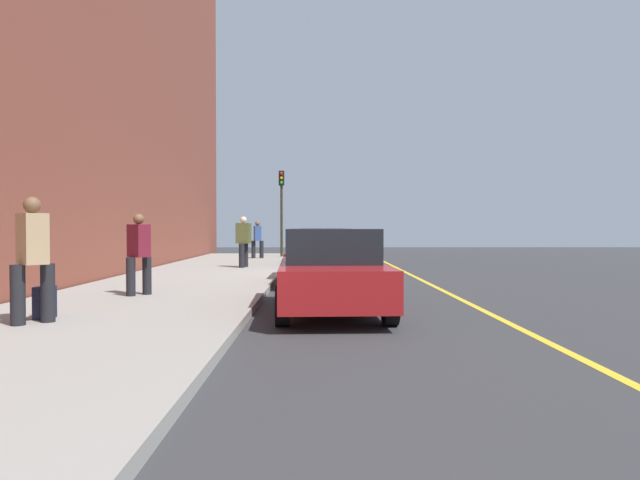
{
  "coord_description": "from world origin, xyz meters",
  "views": [
    {
      "loc": [
        16.43,
        0.11,
        1.53
      ],
      "look_at": [
        0.02,
        0.23,
        1.18
      ],
      "focal_mm": 31.47,
      "sensor_mm": 36.0,
      "label": 1
    }
  ],
  "objects_px": {
    "parked_car_white": "(318,244)",
    "parked_car_black": "(322,248)",
    "parked_car_maroon": "(321,256)",
    "traffic_light_pole": "(282,198)",
    "pedestrian_burgundy_coat": "(139,252)",
    "pedestrian_tan_coat": "(33,256)",
    "pedestrian_olive_coat": "(244,240)",
    "rolling_suitcase": "(45,302)",
    "parked_car_red": "(331,271)",
    "pedestrian_blue_coat": "(257,238)"
  },
  "relations": [
    {
      "from": "pedestrian_tan_coat",
      "to": "pedestrian_blue_coat",
      "type": "bearing_deg",
      "value": 175.44
    },
    {
      "from": "parked_car_white",
      "to": "rolling_suitcase",
      "type": "bearing_deg",
      "value": -12.62
    },
    {
      "from": "pedestrian_burgundy_coat",
      "to": "pedestrian_blue_coat",
      "type": "bearing_deg",
      "value": 176.14
    },
    {
      "from": "parked_car_red",
      "to": "traffic_light_pole",
      "type": "xyz_separation_m",
      "value": [
        -17.12,
        -1.94,
        2.21
      ]
    },
    {
      "from": "pedestrian_tan_coat",
      "to": "rolling_suitcase",
      "type": "height_order",
      "value": "pedestrian_tan_coat"
    },
    {
      "from": "pedestrian_olive_coat",
      "to": "pedestrian_blue_coat",
      "type": "relative_size",
      "value": 1.05
    },
    {
      "from": "parked_car_black",
      "to": "rolling_suitcase",
      "type": "relative_size",
      "value": 5.57
    },
    {
      "from": "parked_car_white",
      "to": "traffic_light_pole",
      "type": "bearing_deg",
      "value": -81.26
    },
    {
      "from": "parked_car_red",
      "to": "parked_car_black",
      "type": "bearing_deg",
      "value": -179.8
    },
    {
      "from": "parked_car_red",
      "to": "pedestrian_blue_coat",
      "type": "distance_m",
      "value": 15.87
    },
    {
      "from": "pedestrian_olive_coat",
      "to": "pedestrian_burgundy_coat",
      "type": "bearing_deg",
      "value": -7.61
    },
    {
      "from": "traffic_light_pole",
      "to": "rolling_suitcase",
      "type": "distance_m",
      "value": 18.97
    },
    {
      "from": "parked_car_red",
      "to": "pedestrian_olive_coat",
      "type": "bearing_deg",
      "value": -163.68
    },
    {
      "from": "parked_car_white",
      "to": "pedestrian_blue_coat",
      "type": "distance_m",
      "value": 3.33
    },
    {
      "from": "parked_car_white",
      "to": "pedestrian_blue_coat",
      "type": "relative_size",
      "value": 2.8
    },
    {
      "from": "traffic_light_pole",
      "to": "pedestrian_burgundy_coat",
      "type": "bearing_deg",
      "value": -7.13
    },
    {
      "from": "parked_car_red",
      "to": "pedestrian_burgundy_coat",
      "type": "distance_m",
      "value": 4.17
    },
    {
      "from": "parked_car_maroon",
      "to": "rolling_suitcase",
      "type": "height_order",
      "value": "parked_car_maroon"
    },
    {
      "from": "parked_car_red",
      "to": "pedestrian_burgundy_coat",
      "type": "relative_size",
      "value": 2.51
    },
    {
      "from": "parked_car_white",
      "to": "parked_car_black",
      "type": "relative_size",
      "value": 1.0
    },
    {
      "from": "pedestrian_blue_coat",
      "to": "parked_car_maroon",
      "type": "bearing_deg",
      "value": 15.54
    },
    {
      "from": "parked_car_red",
      "to": "pedestrian_olive_coat",
      "type": "xyz_separation_m",
      "value": [
        -9.61,
        -2.81,
        0.34
      ]
    },
    {
      "from": "pedestrian_olive_coat",
      "to": "pedestrian_blue_coat",
      "type": "bearing_deg",
      "value": -178.7
    },
    {
      "from": "parked_car_black",
      "to": "pedestrian_blue_coat",
      "type": "height_order",
      "value": "pedestrian_blue_coat"
    },
    {
      "from": "parked_car_white",
      "to": "traffic_light_pole",
      "type": "relative_size",
      "value": 1.14
    },
    {
      "from": "parked_car_black",
      "to": "pedestrian_tan_coat",
      "type": "xyz_separation_m",
      "value": [
        13.4,
        -4.31,
        0.36
      ]
    },
    {
      "from": "parked_car_black",
      "to": "parked_car_red",
      "type": "bearing_deg",
      "value": 0.2
    },
    {
      "from": "parked_car_maroon",
      "to": "pedestrian_blue_coat",
      "type": "distance_m",
      "value": 10.5
    },
    {
      "from": "parked_car_red",
      "to": "pedestrian_tan_coat",
      "type": "distance_m",
      "value": 4.78
    },
    {
      "from": "pedestrian_tan_coat",
      "to": "pedestrian_burgundy_coat",
      "type": "height_order",
      "value": "pedestrian_tan_coat"
    },
    {
      "from": "parked_car_white",
      "to": "parked_car_maroon",
      "type": "distance_m",
      "value": 11.92
    },
    {
      "from": "parked_car_red",
      "to": "pedestrian_burgundy_coat",
      "type": "height_order",
      "value": "pedestrian_burgundy_coat"
    },
    {
      "from": "pedestrian_tan_coat",
      "to": "rolling_suitcase",
      "type": "bearing_deg",
      "value": -173.4
    },
    {
      "from": "parked_car_white",
      "to": "parked_car_maroon",
      "type": "xyz_separation_m",
      "value": [
        11.92,
        0.03,
        -0.0
      ]
    },
    {
      "from": "pedestrian_tan_coat",
      "to": "pedestrian_burgundy_coat",
      "type": "xyz_separation_m",
      "value": [
        -3.41,
        0.44,
        -0.08
      ]
    },
    {
      "from": "pedestrian_olive_coat",
      "to": "rolling_suitcase",
      "type": "xyz_separation_m",
      "value": [
        11.11,
        -1.59,
        -0.7
      ]
    },
    {
      "from": "parked_car_black",
      "to": "traffic_light_pole",
      "type": "height_order",
      "value": "traffic_light_pole"
    },
    {
      "from": "traffic_light_pole",
      "to": "rolling_suitcase",
      "type": "xyz_separation_m",
      "value": [
        18.63,
        -2.46,
        -2.57
      ]
    },
    {
      "from": "parked_car_red",
      "to": "traffic_light_pole",
      "type": "distance_m",
      "value": 17.37
    },
    {
      "from": "parked_car_black",
      "to": "parked_car_red",
      "type": "relative_size",
      "value": 1.13
    },
    {
      "from": "pedestrian_tan_coat",
      "to": "pedestrian_olive_coat",
      "type": "bearing_deg",
      "value": 172.44
    },
    {
      "from": "pedestrian_tan_coat",
      "to": "traffic_light_pole",
      "type": "relative_size",
      "value": 0.44
    },
    {
      "from": "parked_car_red",
      "to": "pedestrian_blue_coat",
      "type": "bearing_deg",
      "value": -169.29
    },
    {
      "from": "parked_car_black",
      "to": "pedestrian_olive_coat",
      "type": "bearing_deg",
      "value": -56.48
    },
    {
      "from": "pedestrian_blue_coat",
      "to": "traffic_light_pole",
      "type": "relative_size",
      "value": 0.41
    },
    {
      "from": "pedestrian_burgundy_coat",
      "to": "pedestrian_tan_coat",
      "type": "bearing_deg",
      "value": -7.43
    },
    {
      "from": "parked_car_red",
      "to": "parked_car_maroon",
      "type": "bearing_deg",
      "value": -178.58
    },
    {
      "from": "parked_car_maroon",
      "to": "rolling_suitcase",
      "type": "bearing_deg",
      "value": -31.39
    },
    {
      "from": "parked_car_white",
      "to": "parked_car_maroon",
      "type": "bearing_deg",
      "value": 0.15
    },
    {
      "from": "parked_car_maroon",
      "to": "pedestrian_blue_coat",
      "type": "xyz_separation_m",
      "value": [
        -10.11,
        -2.81,
        0.3
      ]
    }
  ]
}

